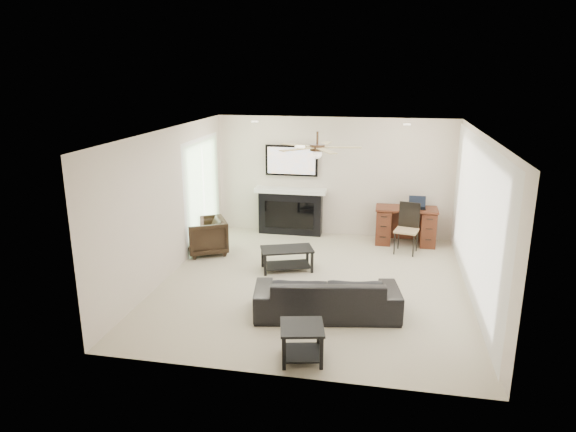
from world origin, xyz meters
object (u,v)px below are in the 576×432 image
desk (406,226)px  coffee_table (287,259)px  armchair (206,236)px  sofa (327,295)px  fireplace_unit (290,191)px

desk → coffee_table: bearing=-138.3°
coffee_table → desk: (2.09, 1.86, 0.18)m
armchair → coffee_table: size_ratio=0.84×
coffee_table → armchair: bearing=141.8°
sofa → fireplace_unit: (-1.24, 3.68, 0.65)m
sofa → desk: (1.19, 3.46, 0.08)m
armchair → coffee_table: armchair is taller
coffee_table → fireplace_unit: bearing=78.9°
sofa → fireplace_unit: bearing=-81.3°
armchair → sofa: bearing=21.7°
armchair → desk: 4.01m
desk → fireplace_unit: bearing=174.7°
sofa → coffee_table: size_ratio=2.30×
armchair → desk: (3.79, 1.31, 0.04)m
armchair → fireplace_unit: size_ratio=0.39×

